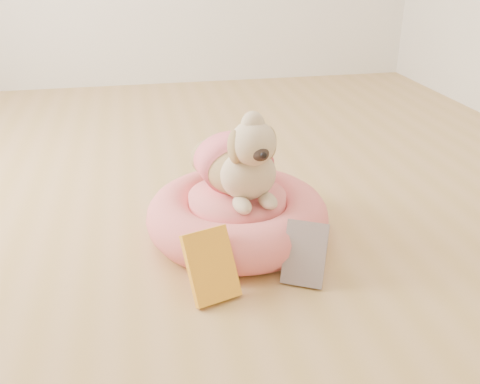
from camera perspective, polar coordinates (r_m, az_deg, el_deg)
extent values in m
plane|color=tan|center=(2.24, -4.44, -2.14)|extent=(4.50, 4.50, 0.00)
cylinder|color=#F97061|center=(2.03, -0.28, -3.37)|extent=(0.50, 0.50, 0.10)
torus|color=#F97061|center=(2.02, -0.28, -2.46)|extent=(0.68, 0.68, 0.18)
cylinder|color=#F97061|center=(2.00, -0.28, -1.41)|extent=(0.36, 0.36, 0.09)
cube|color=yellow|center=(1.68, -3.11, -7.85)|extent=(0.18, 0.17, 0.22)
cube|color=silver|center=(1.77, 6.94, -6.55)|extent=(0.17, 0.16, 0.20)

